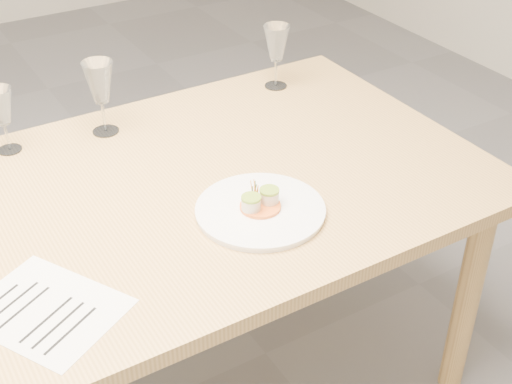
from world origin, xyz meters
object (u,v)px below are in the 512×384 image
dining_table (27,258)px  recipe_sheet (46,310)px  wine_glass_2 (99,84)px  wine_glass_1 (1,108)px  dinner_plate (260,209)px  wine_glass_3 (276,44)px

dining_table → recipe_sheet: size_ratio=6.50×
dining_table → wine_glass_2: size_ratio=11.16×
recipe_sheet → wine_glass_1: (0.11, 0.67, 0.13)m
dining_table → recipe_sheet: 0.28m
dinner_plate → wine_glass_2: bearing=106.7°
dinner_plate → recipe_sheet: dinner_plate is taller
wine_glass_3 → wine_glass_2: bearing=-179.7°
dinner_plate → recipe_sheet: (-0.55, -0.06, -0.01)m
wine_glass_1 → wine_glass_3: 0.85m
dinner_plate → wine_glass_1: wine_glass_1 is taller
dining_table → wine_glass_3: bearing=21.7°
recipe_sheet → wine_glass_2: size_ratio=1.72×
recipe_sheet → wine_glass_2: wine_glass_2 is taller
wine_glass_2 → wine_glass_3: (0.58, 0.00, -0.01)m
wine_glass_3 → recipe_sheet: bearing=-146.1°
wine_glass_2 → wine_glass_3: 0.58m
dinner_plate → wine_glass_2: size_ratio=1.46×
recipe_sheet → wine_glass_2: bearing=30.3°
wine_glass_1 → wine_glass_2: 0.27m
dining_table → dinner_plate: size_ratio=7.65×
wine_glass_2 → wine_glass_3: size_ratio=1.05×
wine_glass_3 → wine_glass_1: bearing=177.7°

